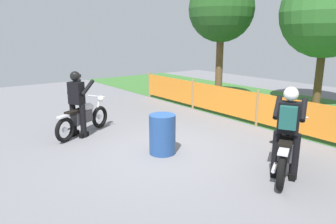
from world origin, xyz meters
TOP-DOWN VIEW (x-y plane):
  - ground at (0.00, 0.00)m, footprint 24.00×24.00m
  - grass_verge at (0.00, 5.96)m, footprint 24.00×5.50m
  - barrier_fence at (0.00, 3.21)m, footprint 11.02×0.08m
  - tree_leftmost at (-3.24, 5.02)m, footprint 2.48×2.48m
  - tree_near_left at (-0.36, 7.24)m, footprint 3.17×3.17m
  - motorcycle_lead at (2.28, 1.07)m, footprint 1.09×1.91m
  - motorcycle_trailing at (-2.31, -1.02)m, footprint 1.03×1.81m
  - rider_lead at (2.38, 0.87)m, footprint 0.70×0.78m
  - rider_trailing at (-2.22, -1.19)m, footprint 0.70×0.71m
  - traffic_cone at (1.24, 2.46)m, footprint 0.32×0.32m
  - spare_drum at (0.06, -0.19)m, footprint 0.58×0.58m

SIDE VIEW (x-z plane):
  - ground at x=0.00m, z-range -0.02..0.00m
  - grass_verge at x=0.00m, z-range 0.00..0.01m
  - traffic_cone at x=1.24m, z-range -0.01..0.52m
  - spare_drum at x=0.06m, z-range 0.00..0.88m
  - motorcycle_trailing at x=-2.31m, z-range -0.01..0.92m
  - motorcycle_lead at x=2.28m, z-range -0.02..0.97m
  - barrier_fence at x=0.00m, z-range 0.02..1.07m
  - rider_trailing at x=-2.22m, z-range 0.07..1.76m
  - rider_lead at x=2.38m, z-range 0.11..1.80m
  - tree_near_left at x=-0.36m, z-range 0.86..5.77m
  - tree_leftmost at x=-3.24m, z-range 1.11..5.87m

